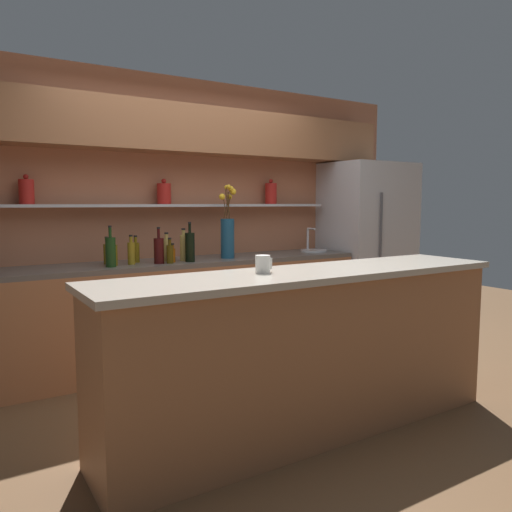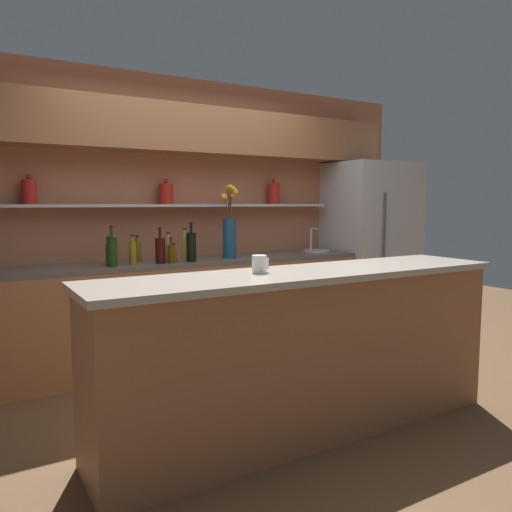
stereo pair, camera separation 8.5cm
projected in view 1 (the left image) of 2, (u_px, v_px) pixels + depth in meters
ground_plane at (265, 404)px, 3.56m from camera, size 12.00×12.00×0.00m
back_wall_unit at (177, 190)px, 4.69m from camera, size 5.20×0.44×2.60m
back_counter_unit at (176, 311)px, 4.48m from camera, size 3.62×0.62×0.92m
island_counter at (308, 351)px, 3.09m from camera, size 2.72×0.61×1.02m
refrigerator at (367, 247)px, 5.60m from camera, size 0.92×0.73×1.87m
flower_vase at (228, 233)px, 4.61m from camera, size 0.17×0.17×0.68m
sink_fixture at (313, 249)px, 5.26m from camera, size 0.28×0.28×0.25m
bottle_oil_0 at (136, 252)px, 4.29m from camera, size 0.06×0.06×0.23m
bottle_sauce_1 at (172, 254)px, 4.30m from camera, size 0.05×0.05×0.17m
bottle_wine_2 at (159, 250)px, 4.21m from camera, size 0.08×0.08×0.31m
bottle_oil_3 at (170, 253)px, 4.22m from camera, size 0.06×0.06×0.22m
bottle_oil_4 at (131, 253)px, 4.15m from camera, size 0.06×0.06×0.25m
bottle_oil_5 at (114, 254)px, 4.07m from camera, size 0.06×0.06×0.23m
bottle_wine_6 at (190, 247)px, 4.34m from camera, size 0.08×0.08×0.35m
bottle_oil_7 at (107, 253)px, 4.16m from camera, size 0.06×0.06×0.23m
bottle_spirit_8 at (184, 247)px, 4.41m from camera, size 0.07×0.07×0.29m
bottle_spirit_9 at (167, 249)px, 4.37m from camera, size 0.07×0.07×0.25m
bottle_wine_10 at (111, 251)px, 3.98m from camera, size 0.08×0.08×0.33m
coffee_mug at (263, 264)px, 2.94m from camera, size 0.11×0.09×0.10m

